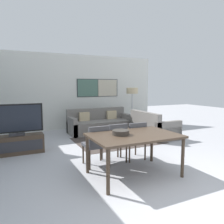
# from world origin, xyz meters

# --- Properties ---
(ground_plane) EXTENTS (24.00, 24.00, 0.00)m
(ground_plane) POSITION_xyz_m (0.00, 0.00, 0.00)
(ground_plane) COLOR #B2B2B7
(wall_back) EXTENTS (6.78, 0.09, 2.80)m
(wall_back) POSITION_xyz_m (0.03, 5.74, 1.41)
(wall_back) COLOR silver
(wall_back) RESTS_ON ground_plane
(area_rug) EXTENTS (2.45, 1.81, 0.01)m
(area_rug) POSITION_xyz_m (0.64, 3.31, 0.00)
(area_rug) COLOR #473D38
(area_rug) RESTS_ON ground_plane
(tv_console) EXTENTS (1.21, 0.40, 0.45)m
(tv_console) POSITION_xyz_m (-2.12, 3.25, 0.23)
(tv_console) COLOR #423326
(tv_console) RESTS_ON ground_plane
(television) EXTENTS (1.22, 0.20, 0.76)m
(television) POSITION_xyz_m (-2.12, 3.25, 0.83)
(television) COLOR #2D2D33
(television) RESTS_ON tv_console
(sofa_main) EXTENTS (2.20, 0.93, 0.83)m
(sofa_main) POSITION_xyz_m (0.64, 4.70, 0.27)
(sofa_main) COLOR slate
(sofa_main) RESTS_ON ground_plane
(sofa_side) EXTENTS (0.93, 1.49, 0.83)m
(sofa_side) POSITION_xyz_m (1.88, 3.26, 0.27)
(sofa_side) COLOR slate
(sofa_side) RESTS_ON ground_plane
(coffee_table) EXTENTS (0.91, 0.91, 0.34)m
(coffee_table) POSITION_xyz_m (0.64, 3.31, 0.26)
(coffee_table) COLOR #423326
(coffee_table) RESTS_ON ground_plane
(dining_table) EXTENTS (1.60, 1.05, 0.76)m
(dining_table) POSITION_xyz_m (-0.24, 0.94, 0.69)
(dining_table) COLOR #423326
(dining_table) RESTS_ON ground_plane
(dining_chair_left) EXTENTS (0.46, 0.46, 0.85)m
(dining_chair_left) POSITION_xyz_m (-0.69, 1.65, 0.49)
(dining_chair_left) COLOR #4C4C51
(dining_chair_left) RESTS_ON ground_plane
(dining_chair_centre) EXTENTS (0.46, 0.46, 0.85)m
(dining_chair_centre) POSITION_xyz_m (-0.24, 1.70, 0.49)
(dining_chair_centre) COLOR #4C4C51
(dining_chair_centre) RESTS_ON ground_plane
(dining_chair_right) EXTENTS (0.46, 0.46, 0.85)m
(dining_chair_right) POSITION_xyz_m (0.21, 1.66, 0.49)
(dining_chair_right) COLOR #4C4C51
(dining_chair_right) RESTS_ON ground_plane
(fruit_bowl) EXTENTS (0.31, 0.31, 0.09)m
(fruit_bowl) POSITION_xyz_m (-0.47, 1.03, 0.81)
(fruit_bowl) COLOR #332D28
(fruit_bowl) RESTS_ON dining_table
(floor_lamp) EXTENTS (0.44, 0.44, 1.56)m
(floor_lamp) POSITION_xyz_m (2.01, 4.77, 1.37)
(floor_lamp) COLOR #2D2D33
(floor_lamp) RESTS_ON ground_plane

